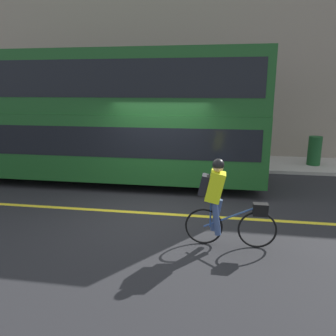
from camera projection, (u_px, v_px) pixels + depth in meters
The scene contains 7 objects.
ground_plane at pixel (150, 213), 7.64m from camera, with size 80.00×80.00×0.00m, color #232326.
road_center_line at pixel (150, 213), 7.61m from camera, with size 50.00×0.14×0.01m, color yellow.
sidewalk_curb at pixel (179, 161), 12.82m from camera, with size 60.00×2.52×0.11m.
building_facade at pixel (184, 76), 13.40m from camera, with size 60.00×0.30×6.61m.
bus at pixel (93, 112), 9.91m from camera, with size 10.20×2.57×3.84m.
cyclist_on_bike at pixel (222, 200), 5.87m from camera, with size 1.66×0.32×1.64m.
trash_bin at pixel (314, 151), 11.80m from camera, with size 0.46×0.46×1.04m.
Camera 1 is at (1.56, -7.01, 2.84)m, focal length 35.00 mm.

